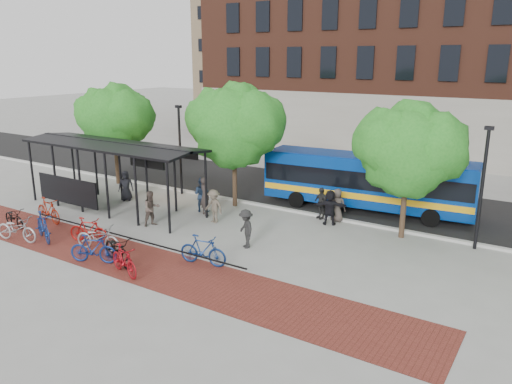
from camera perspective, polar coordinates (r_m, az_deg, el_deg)
The scene contains 31 objects.
ground at distance 22.66m, azimuth -0.97°, elevation -4.78°, with size 160.00×160.00×0.00m, color #9E9E99.
asphalt_street at distance 29.34m, azimuth 7.70°, elevation -0.22°, with size 160.00×8.00×0.01m, color black.
curb at distance 25.89m, azimuth 3.93°, elevation -2.09°, with size 160.00×0.25×0.12m, color #B7B7B2.
brick_strip at distance 20.31m, azimuth -13.69°, elevation -7.67°, with size 24.00×3.00×0.01m, color maroon.
bike_rack_rail at distance 21.77m, azimuth -14.38°, elevation -6.15°, with size 12.00×0.05×0.95m, color black.
bus_shelter at distance 26.78m, azimuth -16.29°, elevation 4.39°, with size 10.60×3.07×3.60m.
tree_a at distance 31.91m, azimuth -15.82°, elevation 8.35°, with size 4.90×4.00×6.18m.
tree_b at distance 25.90m, azimuth -2.29°, elevation 7.92°, with size 5.15×4.20×6.47m.
tree_c at distance 22.14m, azimuth 17.27°, elevation 4.92°, with size 4.66×3.80×5.92m.
lamp_post_left at distance 28.86m, azimuth -8.68°, elevation 5.07°, with size 0.35×0.20×5.12m.
lamp_post_right at distance 22.08m, azimuth 24.45°, elevation 0.73°, with size 0.35×0.20×5.12m.
bus at distance 26.22m, azimuth 12.59°, elevation 1.41°, with size 10.83×3.31×2.88m.
bike_0 at distance 26.04m, azimuth -25.92°, elevation -2.61°, with size 0.61×1.75×0.92m, color black.
bike_1 at distance 26.01m, azimuth -22.65°, elevation -1.94°, with size 0.57×2.00×1.20m, color maroon.
bike_2 at distance 23.95m, azimuth -25.68°, elevation -3.81°, with size 0.74×2.13×1.12m, color #A6A6A8.
bike_3 at distance 23.57m, azimuth -23.16°, elevation -3.66°, with size 0.58×2.06×1.24m, color navy.
bike_5 at distance 22.65m, azimuth -18.59°, elevation -4.14°, with size 0.52×1.84×1.10m, color #990F0D.
bike_6 at distance 21.66m, azimuth -17.61°, elevation -4.99°, with size 0.71×2.04×1.07m, color gray.
bike_7 at distance 20.38m, azimuth -18.11°, elevation -6.20°, with size 0.54×1.91×1.15m, color navy.
bike_8 at distance 20.06m, azimuth -15.53°, elevation -6.37°, with size 0.75×2.14×1.13m, color black.
bike_9 at distance 19.02m, azimuth -14.85°, elevation -7.54°, with size 0.53×1.86×1.12m, color maroon.
bike_11 at distance 19.30m, azimuth -6.08°, elevation -6.64°, with size 0.56×1.98×1.19m, color navy.
pedestrian_0 at distance 28.54m, azimuth -14.65°, elevation 0.71°, with size 0.82×0.53×1.68m, color black.
pedestrian_1 at distance 25.12m, azimuth -5.86°, elevation -0.47°, with size 0.72×0.47×1.98m, color #372F2C.
pedestrian_2 at distance 25.74m, azimuth -6.21°, elevation -0.28°, with size 0.88×0.69×1.82m, color #223450.
pedestrian_3 at distance 23.99m, azimuth -4.84°, elevation -1.63°, with size 1.06×0.61×1.64m, color brown.
pedestrian_4 at distance 24.72m, azimuth 7.45°, elevation -1.25°, with size 0.93×0.39×1.59m, color #292929.
pedestrian_5 at distance 23.86m, azimuth 8.43°, elevation -1.76°, with size 1.58×0.50×1.70m, color black.
pedestrian_6 at distance 24.38m, azimuth 9.27°, elevation -1.50°, with size 0.80×0.52×1.63m, color #473E39.
pedestrian_8 at distance 23.96m, azimuth -11.84°, elevation -1.86°, with size 0.82×0.64×1.69m, color #50433B.
pedestrian_9 at distance 20.80m, azimuth -1.16°, elevation -4.22°, with size 1.07×0.61×1.66m, color black.
Camera 1 is at (11.80, -17.72, 7.76)m, focal length 35.00 mm.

